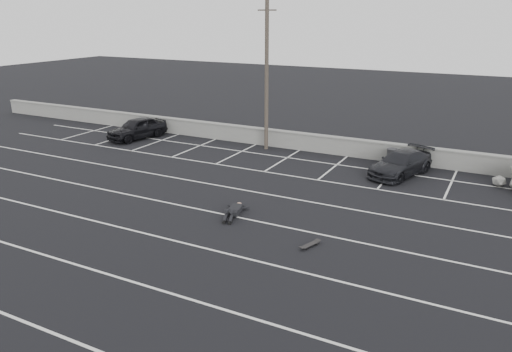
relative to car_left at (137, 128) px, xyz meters
The scene contains 9 objects.
ground 15.17m from the car_left, 50.15° to the right, with size 120.00×120.00×0.00m, color black.
seawall 9.99m from the car_left, 13.71° to the left, with size 50.00×0.45×1.06m.
stall_lines 12.05m from the car_left, 36.89° to the right, with size 36.00×20.05×0.01m.
car_left is the anchor object (origin of this frame).
car_right 17.18m from the car_left, ahead, with size 1.73×4.27×1.24m, color black.
utility_pole 9.62m from the car_left, 10.16° to the left, with size 1.16×0.23×8.68m.
trash_bin 16.46m from the car_left, ahead, with size 0.81×0.81×0.94m.
person 14.68m from the car_left, 34.01° to the right, with size 1.52×2.67×0.50m, color black, non-canonical shape.
skateboard 18.87m from the car_left, 31.25° to the right, with size 0.47×0.84×0.10m.
Camera 1 is at (12.16, -13.40, 7.99)m, focal length 35.00 mm.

